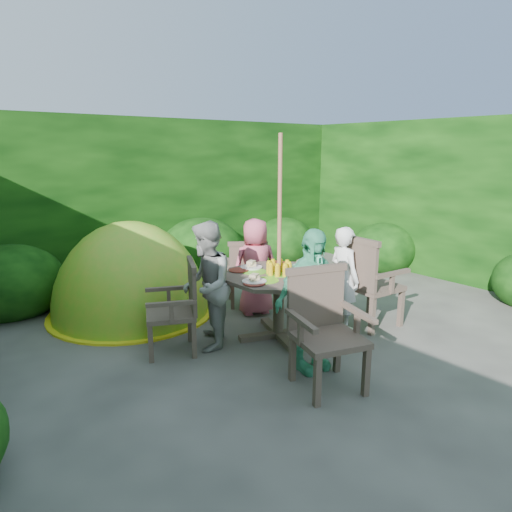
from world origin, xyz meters
TOP-DOWN VIEW (x-y plane):
  - ground at (0.00, 0.00)m, footprint 60.00×60.00m
  - hedge_enclosure at (0.00, 1.33)m, footprint 9.00×9.00m
  - patio_table at (-0.05, 0.67)m, footprint 1.59×1.59m
  - parasol_pole at (-0.05, 0.67)m, footprint 0.06×0.06m
  - garden_chair_right at (0.97, 0.28)m, footprint 0.61×0.67m
  - garden_chair_left at (-1.09, 1.03)m, footprint 0.66×0.69m
  - garden_chair_back at (0.31, 1.72)m, footprint 0.68×0.66m
  - garden_chair_front at (-0.42, -0.36)m, footprint 0.73×0.68m
  - child_right at (0.70, 0.40)m, footprint 0.35×0.48m
  - child_left at (-0.80, 0.94)m, footprint 0.79×0.82m
  - child_back at (0.22, 1.42)m, footprint 0.69×0.56m
  - child_front at (-0.32, -0.08)m, footprint 0.81×0.38m
  - dome_tent at (-1.01, 2.39)m, footprint 2.30×2.30m

SIDE VIEW (x-z plane):
  - ground at x=0.00m, z-range 0.00..0.00m
  - dome_tent at x=-1.01m, z-range -1.18..1.18m
  - garden_chair_back at x=0.31m, z-range 0.03..0.89m
  - garden_chair_left at x=-1.09m, z-range 0.03..0.94m
  - garden_chair_front at x=-0.42m, z-range 0.03..1.03m
  - garden_chair_right at x=0.97m, z-range 0.04..1.07m
  - child_right at x=0.70m, z-range 0.00..1.20m
  - child_back at x=0.22m, z-range 0.00..1.22m
  - patio_table at x=-0.05m, z-range 0.18..1.04m
  - child_left at x=-0.80m, z-range 0.00..1.34m
  - child_front at x=-0.32m, z-range 0.00..1.35m
  - parasol_pole at x=-0.05m, z-range 0.00..2.20m
  - hedge_enclosure at x=0.00m, z-range 0.00..2.50m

